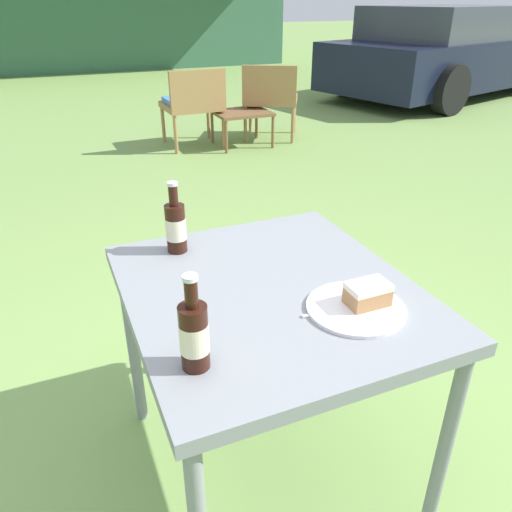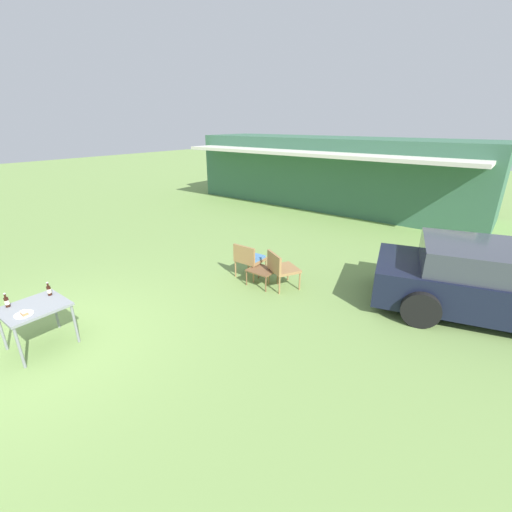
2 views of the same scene
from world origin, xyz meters
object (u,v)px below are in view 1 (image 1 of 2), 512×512
at_px(wicker_chair_plain, 270,96).
at_px(patio_table, 270,308).
at_px(parked_car, 448,53).
at_px(cola_bottle_near, 176,226).
at_px(garden_side_table, 242,115).
at_px(wicker_chair_cushioned, 193,101).
at_px(cola_bottle_far, 194,334).
at_px(cake_on_plate, 361,302).

height_order(wicker_chair_plain, patio_table, wicker_chair_plain).
relative_size(parked_car, wicker_chair_plain, 5.77).
bearing_deg(cola_bottle_near, patio_table, -61.04).
bearing_deg(parked_car, patio_table, -150.86).
bearing_deg(wicker_chair_plain, garden_side_table, 48.49).
relative_size(wicker_chair_cushioned, wicker_chair_plain, 1.00).
relative_size(parked_car, patio_table, 5.31).
distance_m(wicker_chair_cushioned, cola_bottle_far, 4.48).
xyz_separation_m(patio_table, cola_bottle_far, (-0.29, -0.24, 0.15)).
bearing_deg(cola_bottle_far, garden_side_table, 67.18).
relative_size(parked_car, cola_bottle_far, 20.31).
distance_m(wicker_chair_cushioned, patio_table, 4.17).
relative_size(garden_side_table, cola_bottle_far, 2.51).
bearing_deg(cola_bottle_near, wicker_chair_plain, 61.45).
relative_size(wicker_chair_plain, garden_side_table, 1.40).
xyz_separation_m(wicker_chair_plain, garden_side_table, (-0.39, -0.14, -0.15)).
bearing_deg(patio_table, parked_car, 44.55).
xyz_separation_m(wicker_chair_plain, patio_table, (-1.84, -4.03, 0.18)).
height_order(parked_car, cola_bottle_near, parked_car).
bearing_deg(patio_table, wicker_chair_cushioned, 76.47).
relative_size(patio_table, cola_bottle_far, 3.82).
bearing_deg(cake_on_plate, cola_bottle_far, -173.64).
height_order(parked_car, patio_table, parked_car).
distance_m(garden_side_table, cake_on_plate, 4.30).
bearing_deg(garden_side_table, parked_car, 21.13).
bearing_deg(cola_bottle_far, cola_bottle_near, 78.94).
height_order(parked_car, cola_bottle_far, parked_car).
relative_size(garden_side_table, cake_on_plate, 2.23).
bearing_deg(garden_side_table, patio_table, -110.45).
xyz_separation_m(wicker_chair_cushioned, cake_on_plate, (-0.80, -4.23, 0.26)).
bearing_deg(wicker_chair_cushioned, parked_car, -163.87).
xyz_separation_m(wicker_chair_cushioned, cola_bottle_near, (-1.15, -3.73, 0.33)).
bearing_deg(cola_bottle_far, wicker_chair_plain, 63.50).
height_order(parked_car, wicker_chair_plain, parked_car).
relative_size(wicker_chair_cushioned, patio_table, 0.92).
xyz_separation_m(cake_on_plate, cola_bottle_near, (-0.35, 0.51, 0.06)).
bearing_deg(patio_table, cola_bottle_far, -140.18).
height_order(wicker_chair_cushioned, cola_bottle_far, cola_bottle_far).
bearing_deg(cola_bottle_near, cake_on_plate, -55.63).
bearing_deg(cola_bottle_near, cola_bottle_far, -101.06).
bearing_deg(cola_bottle_far, wicker_chair_cushioned, 73.62).
bearing_deg(cake_on_plate, wicker_chair_cushioned, 79.26).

